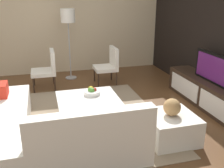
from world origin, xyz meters
name	(u,v)px	position (x,y,z in m)	size (l,w,h in m)	color
ground_plane	(84,123)	(0.00, 0.00, 0.00)	(14.00, 14.00, 0.00)	brown
side_wall_left	(70,19)	(-3.20, 0.20, 1.40)	(0.12, 5.20, 2.80)	beige
area_rug	(83,120)	(-0.10, 0.00, 0.01)	(3.04, 2.62, 0.01)	gray
media_console	(210,95)	(0.00, 2.40, 0.25)	(2.37, 0.48, 0.50)	#332319
television	(213,68)	(0.00, 2.40, 0.77)	(1.04, 0.06, 0.54)	black
sectional_couch	(28,129)	(0.51, -0.86, 0.28)	(2.38, 2.37, 0.81)	white
coffee_table	(89,109)	(-0.10, 0.10, 0.20)	(1.05, 1.03, 0.38)	#332319
accent_chair_near	(47,67)	(-1.91, -0.50, 0.49)	(0.57, 0.53, 0.87)	#332319
floor_lamp	(68,20)	(-2.50, 0.08, 1.46)	(0.34, 0.34, 1.72)	#A5A5AA
ottoman	(170,127)	(0.86, 1.14, 0.20)	(0.70, 0.70, 0.40)	white
fruit_bowl	(92,92)	(-0.29, 0.20, 0.43)	(0.28, 0.28, 0.14)	silver
accent_chair_far	(109,63)	(-1.87, 0.92, 0.49)	(0.54, 0.51, 0.87)	#332319
decorative_ball	(172,107)	(0.86, 1.14, 0.53)	(0.25, 0.25, 0.25)	#AD8451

